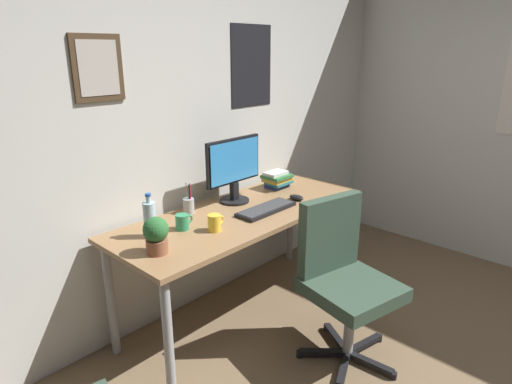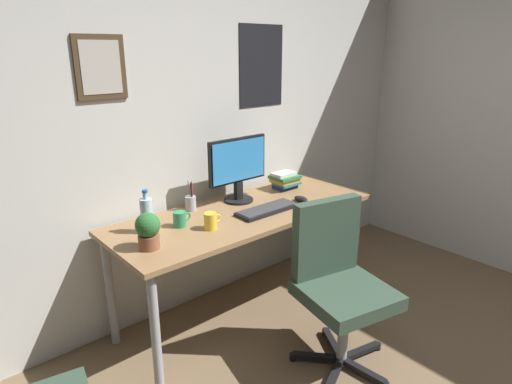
% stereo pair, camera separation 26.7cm
% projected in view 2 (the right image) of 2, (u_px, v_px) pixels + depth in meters
% --- Properties ---
extents(wall_back, '(4.40, 0.10, 2.60)m').
position_uv_depth(wall_back, '(189.00, 119.00, 2.84)').
color(wall_back, silver).
rests_on(wall_back, ground_plane).
extents(desk, '(1.78, 0.67, 0.75)m').
position_uv_depth(desk, '(246.00, 222.00, 2.82)').
color(desk, '#936D47').
rests_on(desk, ground_plane).
extents(office_chair, '(0.58, 0.58, 0.95)m').
position_uv_depth(office_chair, '(338.00, 278.00, 2.42)').
color(office_chair, '#334738').
rests_on(office_chair, ground_plane).
extents(monitor, '(0.46, 0.20, 0.43)m').
position_uv_depth(monitor, '(238.00, 167.00, 2.90)').
color(monitor, black).
rests_on(monitor, desk).
extents(keyboard, '(0.43, 0.15, 0.03)m').
position_uv_depth(keyboard, '(267.00, 209.00, 2.77)').
color(keyboard, black).
rests_on(keyboard, desk).
extents(computer_mouse, '(0.06, 0.11, 0.04)m').
position_uv_depth(computer_mouse, '(301.00, 199.00, 2.95)').
color(computer_mouse, black).
rests_on(computer_mouse, desk).
extents(water_bottle, '(0.07, 0.07, 0.25)m').
position_uv_depth(water_bottle, '(147.00, 215.00, 2.43)').
color(water_bottle, silver).
rests_on(water_bottle, desk).
extents(coffee_mug_near, '(0.11, 0.08, 0.10)m').
position_uv_depth(coffee_mug_near, '(211.00, 221.00, 2.49)').
color(coffee_mug_near, yellow).
rests_on(coffee_mug_near, desk).
extents(coffee_mug_far, '(0.11, 0.08, 0.09)m').
position_uv_depth(coffee_mug_far, '(180.00, 219.00, 2.53)').
color(coffee_mug_far, '#2D8C59').
rests_on(coffee_mug_far, desk).
extents(potted_plant, '(0.13, 0.13, 0.20)m').
position_uv_depth(potted_plant, '(148.00, 230.00, 2.23)').
color(potted_plant, brown).
rests_on(potted_plant, desk).
extents(pen_cup, '(0.07, 0.07, 0.20)m').
position_uv_depth(pen_cup, '(191.00, 202.00, 2.78)').
color(pen_cup, '#9EA0A5').
rests_on(pen_cup, desk).
extents(book_stack_left, '(0.20, 0.16, 0.13)m').
position_uv_depth(book_stack_left, '(285.00, 180.00, 3.21)').
color(book_stack_left, navy).
rests_on(book_stack_left, desk).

